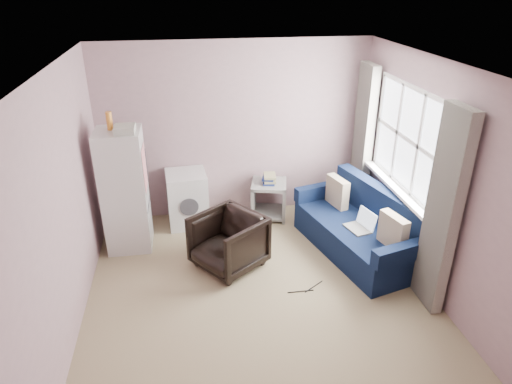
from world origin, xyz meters
TOP-DOWN VIEW (x-y plane):
  - room at (0.02, 0.01)m, footprint 3.84×4.24m
  - armchair at (-0.28, 0.64)m, footprint 0.99×1.00m
  - fridge at (-1.50, 1.33)m, footprint 0.56×0.55m
  - washing_machine at (-0.74, 1.81)m, footprint 0.58×0.59m
  - side_table at (0.44, 1.81)m, footprint 0.59×0.59m
  - sofa at (1.43, 0.71)m, footprint 1.29×2.01m
  - window_dressing at (1.78, 0.70)m, footprint 0.17×2.62m
  - floor_cables at (0.55, 0.02)m, footprint 0.45×0.18m

SIDE VIEW (x-z plane):
  - floor_cables at x=0.55m, z-range 0.00..0.01m
  - sofa at x=1.43m, z-range -0.11..0.72m
  - side_table at x=0.44m, z-range -0.02..0.65m
  - armchair at x=-0.28m, z-range 0.00..0.75m
  - washing_machine at x=-0.74m, z-range 0.02..0.79m
  - fridge at x=-1.50m, z-range -0.10..1.70m
  - window_dressing at x=1.78m, z-range 0.02..2.20m
  - room at x=0.02m, z-range -0.02..2.52m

